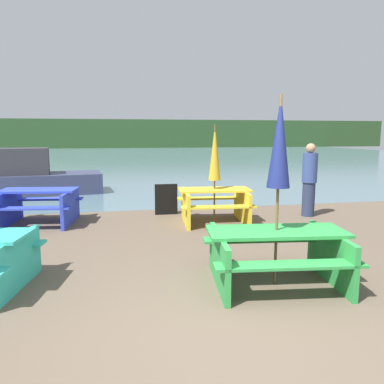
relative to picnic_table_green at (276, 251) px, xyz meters
The scene contains 11 objects.
ground_plane 1.58m from the picnic_table_green, 126.10° to the right, with size 60.00×60.00×0.00m, color brown.
water 30.17m from the picnic_table_green, 91.70° to the left, with size 60.00×50.00×0.00m.
far_treeline 50.19m from the picnic_table_green, 91.02° to the left, with size 80.00×1.60×4.00m.
picnic_table_green is the anchor object (origin of this frame).
picnic_table_yellow 3.51m from the picnic_table_green, 89.06° to the left, with size 1.66×1.49×0.76m.
picnic_table_blue 5.53m from the picnic_table_green, 132.50° to the left, with size 1.75×1.57×0.77m.
umbrella_gold 3.68m from the picnic_table_green, 89.06° to the left, with size 0.27×0.27×2.17m.
umbrella_navy 1.40m from the picnic_table_green, ahead, with size 0.29×0.29×2.44m.
boat 9.72m from the picnic_table_green, 118.39° to the left, with size 3.76×2.07×1.51m.
person 4.48m from the picnic_table_green, 56.77° to the left, with size 0.35×0.35×1.74m.
signboard 4.64m from the picnic_table_green, 101.13° to the left, with size 0.55×0.08×0.75m.
Camera 1 is at (-1.07, -3.21, 1.96)m, focal length 35.00 mm.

